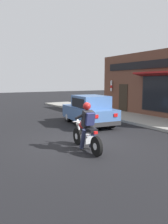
% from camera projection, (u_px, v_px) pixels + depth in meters
% --- Properties ---
extents(ground_plane, '(80.00, 80.00, 0.00)m').
position_uv_depth(ground_plane, '(84.00, 142.00, 8.27)').
color(ground_plane, black).
extents(sidewalk_curb, '(2.60, 22.00, 0.14)m').
position_uv_depth(sidewalk_curb, '(131.00, 117.00, 13.57)').
color(sidewalk_curb, gray).
rests_on(sidewalk_curb, ground).
extents(storefront_building, '(1.25, 10.29, 4.20)m').
position_uv_depth(storefront_building, '(158.00, 84.00, 13.52)').
color(storefront_building, brown).
rests_on(storefront_building, ground).
extents(motorcycle_with_rider, '(0.61, 2.02, 1.62)m').
position_uv_depth(motorcycle_with_rider, '(87.00, 130.00, 7.27)').
color(motorcycle_with_rider, black).
rests_on(motorcycle_with_rider, ground).
extents(car_hatchback, '(2.10, 3.95, 1.57)m').
position_uv_depth(car_hatchback, '(89.00, 111.00, 11.55)').
color(car_hatchback, black).
rests_on(car_hatchback, ground).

